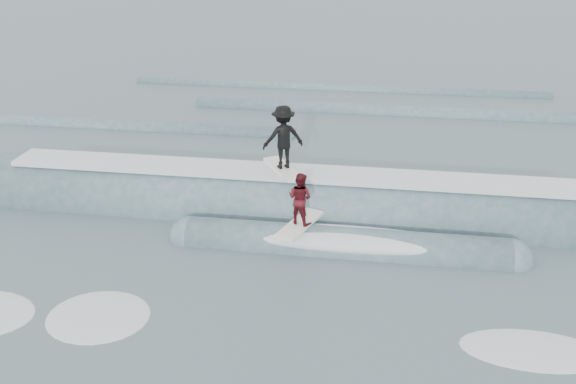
# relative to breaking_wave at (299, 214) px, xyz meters

# --- Properties ---
(ground) EXTENTS (160.00, 160.00, 0.00)m
(ground) POSITION_rel_breaking_wave_xyz_m (-0.22, -6.45, -0.03)
(ground) COLOR #40575D
(ground) RESTS_ON ground
(breaking_wave) EXTENTS (23.87, 4.10, 2.63)m
(breaking_wave) POSITION_rel_breaking_wave_xyz_m (0.00, 0.00, 0.00)
(breaking_wave) COLOR #3C5C65
(breaking_wave) RESTS_ON ground
(surfer_black) EXTENTS (1.52, 1.99, 2.05)m
(surfer_black) POSITION_rel_breaking_wave_xyz_m (-0.53, 0.27, 2.37)
(surfer_black) COLOR white
(surfer_black) RESTS_ON ground
(surfer_red) EXTENTS (1.18, 2.07, 1.59)m
(surfer_red) POSITION_rel_breaking_wave_xyz_m (0.30, -1.93, 1.31)
(surfer_red) COLOR white
(surfer_red) RESTS_ON ground
(whitewater) EXTENTS (15.37, 7.19, 0.10)m
(whitewater) POSITION_rel_breaking_wave_xyz_m (1.06, -7.56, -0.03)
(whitewater) COLOR white
(whitewater) RESTS_ON ground
(far_swells) EXTENTS (38.63, 8.65, 0.80)m
(far_swells) POSITION_rel_breaking_wave_xyz_m (-2.16, 11.20, -0.03)
(far_swells) COLOR #3C5C65
(far_swells) RESTS_ON ground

